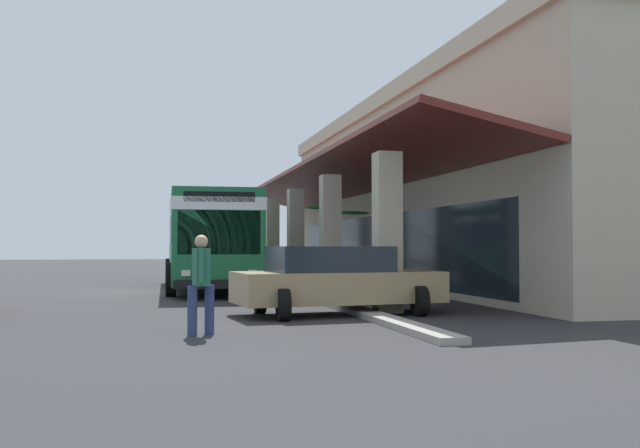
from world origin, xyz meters
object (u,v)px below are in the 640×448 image
(parked_sedan_tan, at_px, (336,280))
(potted_palm, at_px, (337,275))
(pedestrian, at_px, (201,279))
(transit_bus, at_px, (208,235))

(parked_sedan_tan, height_order, potted_palm, potted_palm)
(potted_palm, bearing_deg, parked_sedan_tan, -14.44)
(parked_sedan_tan, bearing_deg, potted_palm, 165.56)
(pedestrian, distance_m, potted_palm, 10.79)
(pedestrian, xyz_separation_m, potted_palm, (-9.66, 4.78, -0.35))
(transit_bus, height_order, pedestrian, transit_bus)
(parked_sedan_tan, distance_m, potted_palm, 6.93)
(transit_bus, bearing_deg, parked_sedan_tan, 11.00)
(pedestrian, height_order, potted_palm, potted_palm)
(potted_palm, bearing_deg, pedestrian, -26.31)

